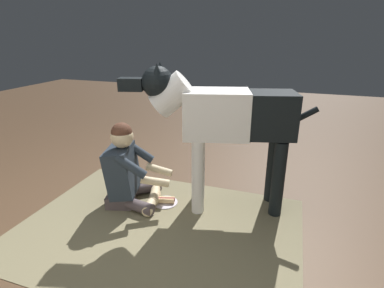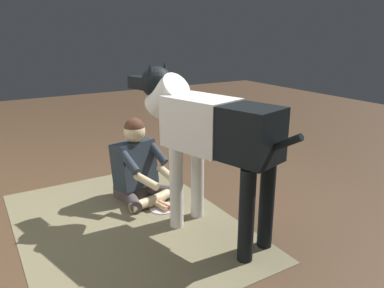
{
  "view_description": "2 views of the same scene",
  "coord_description": "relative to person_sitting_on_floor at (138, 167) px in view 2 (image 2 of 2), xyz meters",
  "views": [
    {
      "loc": [
        -1.15,
        2.1,
        1.58
      ],
      "look_at": [
        -0.35,
        -0.28,
        0.65
      ],
      "focal_mm": 28.15,
      "sensor_mm": 36.0,
      "label": 1
    },
    {
      "loc": [
        -2.95,
        1.15,
        1.62
      ],
      "look_at": [
        -0.44,
        -0.36,
        0.72
      ],
      "focal_mm": 34.99,
      "sensor_mm": 36.0,
      "label": 2
    }
  ],
  "objects": [
    {
      "name": "ground_plane",
      "position": [
        -0.26,
        0.16,
        -0.33
      ],
      "size": [
        13.62,
        13.62,
        0.0
      ],
      "primitive_type": "plane",
      "color": "#4D3725"
    },
    {
      "name": "large_dog",
      "position": [
        -0.86,
        -0.23,
        0.54
      ],
      "size": [
        1.68,
        0.62,
        1.35
      ],
      "color": "silver",
      "rests_on": "ground"
    },
    {
      "name": "hot_dog_on_plate",
      "position": [
        -0.34,
        -0.09,
        -0.31
      ],
      "size": [
        0.24,
        0.24,
        0.06
      ],
      "color": "silver",
      "rests_on": "ground"
    },
    {
      "name": "person_sitting_on_floor",
      "position": [
        0.0,
        0.0,
        0.0
      ],
      "size": [
        0.68,
        0.58,
        0.82
      ],
      "color": "#483E41",
      "rests_on": "ground"
    },
    {
      "name": "area_rug",
      "position": [
        -0.44,
        0.31,
        -0.33
      ],
      "size": [
        2.36,
        1.72,
        0.01
      ],
      "primitive_type": "cube",
      "color": "#736A4D",
      "rests_on": "ground"
    }
  ]
}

